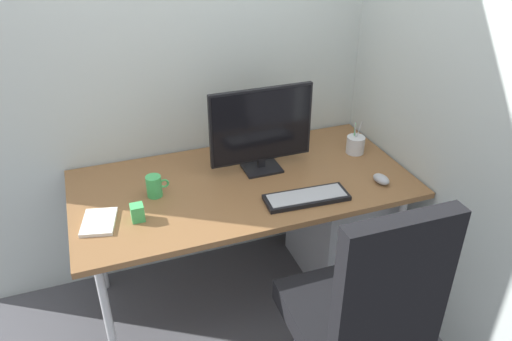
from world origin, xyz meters
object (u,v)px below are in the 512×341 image
(keyboard, at_px, (306,197))
(office_chair, at_px, (363,313))
(notebook, at_px, (99,222))
(pen_holder, at_px, (355,145))
(monitor, at_px, (261,128))
(coffee_mug, at_px, (154,186))
(desk_clamp_accessory, at_px, (137,213))
(mouse, at_px, (381,179))
(filing_cabinet, at_px, (338,225))

(keyboard, bearing_deg, office_chair, -93.01)
(notebook, bearing_deg, pen_holder, 21.30)
(keyboard, distance_m, notebook, 0.93)
(office_chair, relative_size, keyboard, 2.84)
(monitor, distance_m, pen_holder, 0.57)
(office_chair, bearing_deg, notebook, 140.84)
(notebook, bearing_deg, office_chair, -26.05)
(monitor, height_order, coffee_mug, monitor)
(desk_clamp_accessory, bearing_deg, coffee_mug, 58.09)
(monitor, distance_m, desk_clamp_accessory, 0.73)
(mouse, relative_size, coffee_mug, 0.89)
(keyboard, distance_m, mouse, 0.41)
(keyboard, height_order, mouse, mouse)
(office_chair, height_order, monitor, monitor)
(coffee_mug, bearing_deg, desk_clamp_accessory, -121.91)
(notebook, height_order, desk_clamp_accessory, desk_clamp_accessory)
(keyboard, distance_m, coffee_mug, 0.71)
(filing_cabinet, bearing_deg, notebook, -173.17)
(coffee_mug, height_order, desk_clamp_accessory, coffee_mug)
(filing_cabinet, xyz_separation_m, monitor, (-0.46, 0.05, 0.67))
(monitor, height_order, notebook, monitor)
(monitor, bearing_deg, filing_cabinet, -6.78)
(mouse, xyz_separation_m, notebook, (-1.33, 0.13, -0.01))
(office_chair, distance_m, monitor, 1.01)
(keyboard, bearing_deg, pen_holder, 36.81)
(filing_cabinet, height_order, mouse, mouse)
(filing_cabinet, height_order, notebook, notebook)
(office_chair, xyz_separation_m, notebook, (-0.89, 0.73, 0.15))
(mouse, height_order, desk_clamp_accessory, desk_clamp_accessory)
(keyboard, height_order, desk_clamp_accessory, desk_clamp_accessory)
(monitor, xyz_separation_m, desk_clamp_accessory, (-0.66, -0.24, -0.19))
(mouse, relative_size, notebook, 0.50)
(filing_cabinet, relative_size, pen_holder, 3.31)
(notebook, xyz_separation_m, desk_clamp_accessory, (0.16, -0.03, 0.03))
(monitor, xyz_separation_m, notebook, (-0.83, -0.21, -0.22))
(mouse, bearing_deg, office_chair, -136.38)
(coffee_mug, bearing_deg, mouse, -14.07)
(office_chair, distance_m, mouse, 0.76)
(keyboard, relative_size, desk_clamp_accessory, 5.24)
(office_chair, bearing_deg, mouse, 53.94)
(notebook, bearing_deg, monitor, 27.22)
(monitor, xyz_separation_m, coffee_mug, (-0.56, -0.07, -0.18))
(office_chair, bearing_deg, monitor, 93.99)
(office_chair, relative_size, pen_holder, 6.24)
(mouse, relative_size, pen_holder, 0.52)
(keyboard, bearing_deg, monitor, 105.65)
(mouse, bearing_deg, notebook, 164.20)
(coffee_mug, bearing_deg, monitor, 7.14)
(filing_cabinet, height_order, keyboard, keyboard)
(pen_holder, bearing_deg, desk_clamp_accessory, -169.29)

